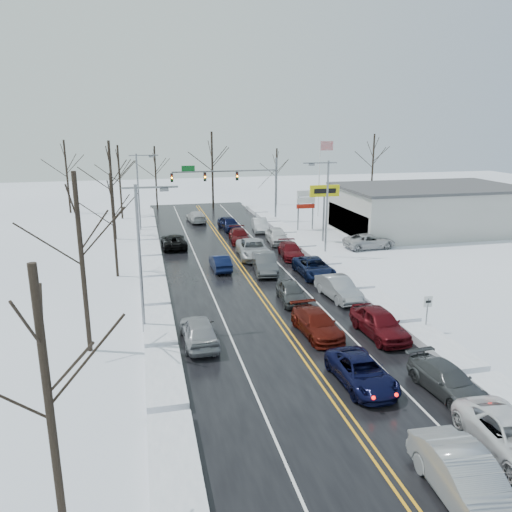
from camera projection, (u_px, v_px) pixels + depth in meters
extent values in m
plane|color=white|center=(263.00, 299.00, 36.15)|extent=(160.00, 160.00, 0.00)
cube|color=black|center=(257.00, 290.00, 38.03)|extent=(14.00, 84.00, 0.01)
cube|color=white|center=(156.00, 298.00, 36.38)|extent=(1.85, 72.00, 0.51)
cube|color=white|center=(350.00, 283.00, 39.68)|extent=(1.85, 72.00, 0.51)
cylinder|color=slate|center=(276.00, 190.00, 63.27)|extent=(0.24, 0.24, 8.00)
cylinder|color=slate|center=(225.00, 171.00, 61.20)|extent=(13.00, 0.18, 0.18)
cylinder|color=slate|center=(267.00, 179.00, 62.64)|extent=(2.33, 0.10, 2.33)
cube|color=#0C591E|center=(188.00, 169.00, 60.12)|extent=(1.60, 0.08, 0.70)
cube|color=black|center=(237.00, 176.00, 61.70)|extent=(0.32, 0.25, 1.05)
sphere|color=#3F0705|center=(237.00, 174.00, 61.47)|extent=(0.20, 0.20, 0.20)
sphere|color=orange|center=(237.00, 176.00, 61.55)|extent=(0.22, 0.22, 0.22)
sphere|color=black|center=(237.00, 179.00, 61.63)|extent=(0.20, 0.20, 0.20)
cube|color=black|center=(205.00, 177.00, 60.83)|extent=(0.32, 0.25, 1.05)
sphere|color=#3F0705|center=(205.00, 175.00, 60.60)|extent=(0.20, 0.20, 0.20)
sphere|color=orange|center=(205.00, 177.00, 60.68)|extent=(0.22, 0.22, 0.22)
sphere|color=black|center=(205.00, 179.00, 60.76)|extent=(0.20, 0.20, 0.20)
cube|color=black|center=(172.00, 178.00, 59.96)|extent=(0.32, 0.25, 1.05)
sphere|color=#3F0705|center=(172.00, 175.00, 59.73)|extent=(0.20, 0.20, 0.20)
sphere|color=orange|center=(172.00, 178.00, 59.81)|extent=(0.22, 0.22, 0.22)
sphere|color=black|center=(172.00, 180.00, 59.89)|extent=(0.20, 0.20, 0.20)
cylinder|color=slate|center=(324.00, 215.00, 52.74)|extent=(0.20, 0.20, 5.60)
cube|color=yellow|center=(325.00, 191.00, 52.06)|extent=(3.20, 0.30, 1.20)
cube|color=black|center=(325.00, 191.00, 51.90)|extent=(2.40, 0.04, 0.50)
cylinder|color=slate|center=(298.00, 213.00, 58.39)|extent=(0.16, 0.16, 4.00)
cylinder|color=slate|center=(313.00, 213.00, 58.78)|extent=(0.16, 0.16, 4.00)
cube|color=white|center=(306.00, 193.00, 57.99)|extent=(2.20, 0.22, 0.70)
cube|color=white|center=(306.00, 200.00, 58.20)|extent=(2.20, 0.22, 0.70)
cube|color=#A1190C|center=(306.00, 206.00, 58.38)|extent=(2.20, 0.22, 0.50)
cylinder|color=slate|center=(427.00, 315.00, 30.12)|extent=(0.08, 0.08, 2.20)
cube|color=white|center=(428.00, 301.00, 29.88)|extent=(0.55, 0.05, 0.70)
cube|color=black|center=(428.00, 302.00, 29.84)|extent=(0.35, 0.02, 0.15)
cylinder|color=silver|center=(319.00, 179.00, 66.30)|extent=(0.14, 0.14, 10.00)
cube|color=#AFAFAA|center=(428.00, 210.00, 57.63)|extent=(20.00, 12.00, 5.00)
cube|color=#262628|center=(347.00, 221.00, 55.70)|extent=(0.10, 11.00, 2.80)
cube|color=#3F3F42|center=(430.00, 187.00, 56.93)|extent=(20.40, 12.40, 0.30)
cylinder|color=slate|center=(327.00, 210.00, 46.22)|extent=(0.18, 0.18, 9.00)
cylinder|color=slate|center=(320.00, 163.00, 44.91)|extent=(3.20, 0.12, 0.12)
cube|color=slate|center=(312.00, 165.00, 44.78)|extent=(0.50, 0.25, 0.18)
cylinder|color=slate|center=(140.00, 261.00, 29.36)|extent=(0.18, 0.18, 9.00)
cylinder|color=slate|center=(150.00, 187.00, 28.41)|extent=(3.20, 0.12, 0.12)
cube|color=slate|center=(164.00, 190.00, 28.62)|extent=(0.50, 0.25, 0.18)
cylinder|color=slate|center=(139.00, 195.00, 55.69)|extent=(0.18, 0.18, 9.00)
cylinder|color=slate|center=(144.00, 155.00, 54.73)|extent=(3.20, 0.12, 0.12)
cube|color=slate|center=(151.00, 157.00, 54.95)|extent=(0.50, 0.25, 0.18)
cylinder|color=#2D231C|center=(51.00, 419.00, 13.77)|extent=(0.24, 0.24, 9.00)
cylinder|color=#2D231C|center=(82.00, 265.00, 26.70)|extent=(0.27, 0.27, 10.00)
cylinder|color=#2D231C|center=(114.00, 226.00, 40.28)|extent=(0.23, 0.23, 8.50)
cylinder|color=#2D231C|center=(112.00, 191.00, 53.02)|extent=(0.28, 0.28, 10.50)
cylinder|color=#2D231C|center=(120.00, 182.00, 64.53)|extent=(0.25, 0.25, 9.50)
cylinder|color=#2D231C|center=(67.00, 177.00, 68.54)|extent=(0.27, 0.27, 10.00)
cylinder|color=#2D231C|center=(156.00, 178.00, 72.21)|extent=(0.24, 0.24, 9.00)
cylinder|color=#2D231C|center=(212.00, 171.00, 71.81)|extent=(0.29, 0.29, 11.00)
cylinder|color=#2D231C|center=(277.00, 177.00, 75.72)|extent=(0.23, 0.23, 8.50)
cylinder|color=#2D231C|center=(373.00, 168.00, 79.40)|extent=(0.28, 0.28, 10.50)
imported|color=#96999E|center=(464.00, 502.00, 16.89)|extent=(2.07, 5.26, 1.70)
imported|color=black|center=(361.00, 384.00, 24.42)|extent=(2.35, 4.90, 1.35)
imported|color=#4E100A|center=(316.00, 334.00, 30.11)|extent=(2.28, 5.00, 1.42)
imported|color=#3A3C3F|center=(291.00, 302.00, 35.57)|extent=(1.98, 4.30, 1.43)
imported|color=#3F4144|center=(265.00, 272.00, 42.41)|extent=(2.31, 5.18, 1.65)
imported|color=#A9ACB1|center=(253.00, 257.00, 47.06)|extent=(3.16, 6.17, 1.67)
imported|color=#43090B|center=(239.00, 242.00, 52.95)|extent=(2.35, 5.01, 1.41)
imported|color=black|center=(229.00, 230.00, 58.78)|extent=(2.48, 4.89, 1.59)
imported|color=white|center=(510.00, 453.00, 19.36)|extent=(2.66, 5.31, 1.44)
imported|color=#3C3E40|center=(446.00, 393.00, 23.63)|extent=(2.31, 4.76, 1.34)
imported|color=#4D0A0F|center=(379.00, 336.00, 29.92)|extent=(2.19, 5.00, 1.68)
imported|color=gray|center=(338.00, 298.00, 36.23)|extent=(2.12, 4.95, 1.59)
imported|color=black|center=(314.00, 276.00, 41.44)|extent=(2.49, 5.37, 1.49)
imported|color=#500A10|center=(291.00, 257.00, 47.04)|extent=(2.35, 4.87, 1.37)
imported|color=silver|center=(277.00, 243.00, 52.50)|extent=(2.21, 4.91, 1.64)
imported|color=#AEB0B7|center=(260.00, 231.00, 58.24)|extent=(2.08, 4.67, 1.49)
imported|color=#0B1333|center=(220.00, 270.00, 43.15)|extent=(1.51, 4.11, 1.34)
imported|color=black|center=(174.00, 248.00, 50.66)|extent=(2.46, 5.13, 1.41)
imported|color=silver|center=(196.00, 222.00, 63.50)|extent=(2.44, 5.02, 1.41)
imported|color=gray|center=(199.00, 343.00, 28.88)|extent=(2.03, 4.79, 1.61)
imported|color=#B9B9BC|center=(369.00, 248.00, 50.51)|extent=(5.42, 2.75, 1.47)
imported|color=#3E4144|center=(379.00, 239.00, 54.48)|extent=(2.13, 5.00, 1.44)
imported|color=black|center=(344.00, 229.00, 59.38)|extent=(2.07, 4.58, 1.53)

